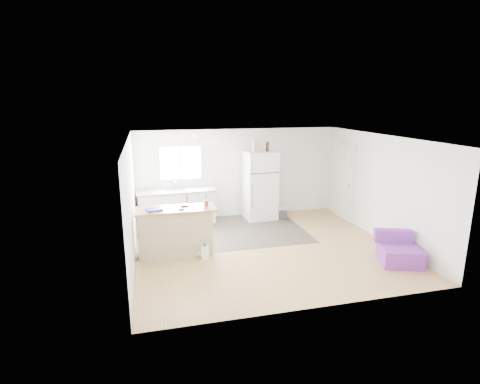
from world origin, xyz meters
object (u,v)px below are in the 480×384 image
object	(u,v)px
cleaner_jug	(205,252)
mop	(201,245)
cardboard_box	(257,146)
bottle_right	(267,146)
kitchen_cabinets	(177,207)
peninsula	(176,231)
refrigerator	(260,185)
blue_tray	(154,210)
cooler	(279,212)
purple_seat	(399,252)
bottle_left	(268,147)
red_cup	(206,203)

from	to	relation	value
cleaner_jug	mop	bearing A→B (deg)	109.01
cardboard_box	bottle_right	bearing A→B (deg)	9.10
kitchen_cabinets	peninsula	distance (m)	2.06
refrigerator	blue_tray	distance (m)	3.49
mop	bottle_right	world-z (taller)	bottle_right
cooler	cleaner_jug	size ratio (longest dim) A/B	1.59
peninsula	blue_tray	bearing A→B (deg)	-170.44
cleaner_jug	peninsula	bearing A→B (deg)	146.90
bottle_right	purple_seat	bearing A→B (deg)	-64.90
blue_tray	bottle_left	size ratio (longest dim) A/B	1.20
peninsula	bottle_right	xyz separation A→B (m)	(2.61, 1.97, 1.45)
red_cup	bottle_left	distance (m)	2.86
refrigerator	cardboard_box	size ratio (longest dim) A/B	6.11
blue_tray	bottle_right	size ratio (longest dim) A/B	1.20
peninsula	purple_seat	size ratio (longest dim) A/B	1.74
cooler	cardboard_box	xyz separation A→B (m)	(-0.62, 0.15, 1.81)
cooler	bottle_left	bearing A→B (deg)	179.67
blue_tray	bottle_right	distance (m)	3.76
purple_seat	blue_tray	distance (m)	4.93
cardboard_box	bottle_right	world-z (taller)	cardboard_box
purple_seat	mop	size ratio (longest dim) A/B	0.79
bottle_left	red_cup	bearing A→B (deg)	-135.78
refrigerator	red_cup	bearing A→B (deg)	-134.77
bottle_left	bottle_right	xyz separation A→B (m)	(0.01, 0.06, 0.00)
mop	blue_tray	xyz separation A→B (m)	(-0.90, 0.15, 0.79)
cleaner_jug	cardboard_box	xyz separation A→B (m)	(1.76, 2.31, 1.84)
bottle_left	cleaner_jug	bearing A→B (deg)	-131.81
mop	bottle_left	bearing A→B (deg)	35.34
cleaner_jug	purple_seat	bearing A→B (deg)	-14.12
peninsula	cleaner_jug	distance (m)	0.76
bottle_right	mop	bearing A→B (deg)	-134.28
cooler	cleaner_jug	bearing A→B (deg)	-115.39
peninsula	bottle_right	world-z (taller)	bottle_right
kitchen_cabinets	cooler	distance (m)	2.76
refrigerator	bottle_left	world-z (taller)	bottle_left
bottle_left	refrigerator	bearing A→B (deg)	162.87
kitchen_cabinets	peninsula	world-z (taller)	kitchen_cabinets
bottle_right	peninsula	bearing A→B (deg)	-142.99
bottle_right	kitchen_cabinets	bearing A→B (deg)	178.04
kitchen_cabinets	red_cup	size ratio (longest dim) A/B	16.83
peninsula	cardboard_box	bearing A→B (deg)	40.85
cooler	blue_tray	xyz separation A→B (m)	(-3.34, -1.84, 0.85)
blue_tray	bottle_left	world-z (taller)	bottle_left
red_cup	cardboard_box	distance (m)	2.68
blue_tray	mop	bearing A→B (deg)	-9.17
cardboard_box	bottle_left	world-z (taller)	cardboard_box
red_cup	cardboard_box	xyz separation A→B (m)	(1.65, 1.90, 0.92)
purple_seat	bottle_left	bearing A→B (deg)	135.47
kitchen_cabinets	cleaner_jug	size ratio (longest dim) A/B	6.13
peninsula	cardboard_box	world-z (taller)	cardboard_box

